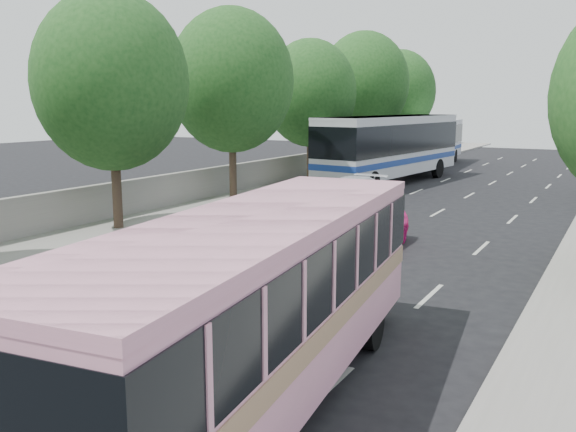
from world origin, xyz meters
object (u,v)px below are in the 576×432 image
Objects in this scene: pink_taxi at (371,227)px; tour_coach_front at (391,143)px; white_pickup at (350,193)px; pink_bus at (258,289)px; tour_coach_rear at (432,139)px.

pink_taxi is 17.63m from tour_coach_front.
tour_coach_front is at bearing 101.98° from white_pickup.
pink_bus is 2.02× the size of white_pickup.
pink_bus is at bearing -67.50° from tour_coach_front.
pink_taxi is 0.31× the size of tour_coach_front.
white_pickup is at bearing 116.14° from pink_taxi.
pink_bus is 28.88m from tour_coach_front.
pink_taxi is at bearing 95.86° from pink_bus.
white_pickup is 10.11m from tour_coach_front.
tour_coach_front is at bearing -88.78° from tour_coach_rear.
pink_taxi is at bearing -58.35° from white_pickup.
white_pickup is at bearing 102.46° from pink_bus.
tour_coach_rear is (-6.40, 28.60, 1.39)m from pink_taxi.
white_pickup is 0.42× the size of tour_coach_rear.
pink_bus is 40.67m from tour_coach_rear.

